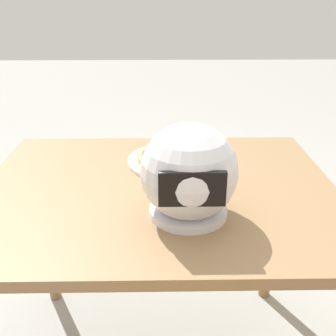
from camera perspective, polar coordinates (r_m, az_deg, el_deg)
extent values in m
cube|color=olive|center=(1.25, -1.34, -3.20)|extent=(1.07, 0.87, 0.03)
cylinder|color=olive|center=(1.82, 14.16, -8.06)|extent=(0.05, 0.05, 0.71)
cylinder|color=olive|center=(1.83, -16.46, -8.25)|extent=(0.05, 0.05, 0.71)
cylinder|color=white|center=(1.41, 1.18, 1.01)|extent=(0.33, 0.33, 0.01)
cylinder|color=tan|center=(1.41, 1.19, 1.58)|extent=(0.27, 0.27, 0.02)
cylinder|color=red|center=(1.40, 1.19, 1.97)|extent=(0.23, 0.23, 0.00)
sphere|color=#234C1E|center=(1.38, 0.99, 2.08)|extent=(0.04, 0.04, 0.04)
sphere|color=#234C1E|center=(1.41, 3.03, 2.47)|extent=(0.03, 0.03, 0.03)
sphere|color=#234C1E|center=(1.36, 2.39, 1.70)|extent=(0.03, 0.03, 0.03)
sphere|color=#234C1E|center=(1.47, -0.23, 3.63)|extent=(0.04, 0.04, 0.04)
sphere|color=#234C1E|center=(1.35, 0.24, 1.76)|extent=(0.04, 0.04, 0.04)
cylinder|color=#E0D172|center=(1.36, 1.47, 1.82)|extent=(0.02, 0.02, 0.02)
cylinder|color=#E0D172|center=(1.38, -2.71, 2.01)|extent=(0.02, 0.02, 0.01)
cylinder|color=#E0D172|center=(1.36, 1.28, 1.69)|extent=(0.02, 0.02, 0.01)
cylinder|color=#E0D172|center=(1.36, 1.66, 1.83)|extent=(0.02, 0.02, 0.02)
sphere|color=silver|center=(1.04, 2.94, -0.47)|extent=(0.25, 0.25, 0.25)
cylinder|color=silver|center=(1.09, 2.81, -5.98)|extent=(0.21, 0.21, 0.02)
cube|color=black|center=(0.94, 3.37, -2.89)|extent=(0.16, 0.02, 0.09)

